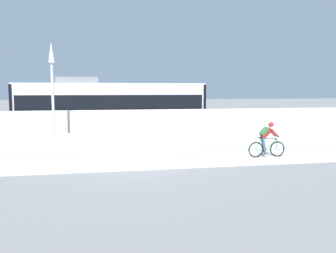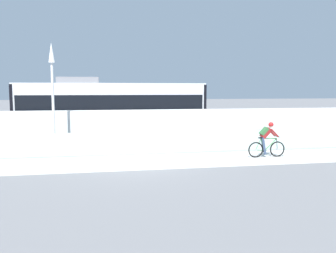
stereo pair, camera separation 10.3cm
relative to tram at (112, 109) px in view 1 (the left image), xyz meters
The scene contains 9 objects.
ground_plane 7.15m from the tram, 83.27° to the right, with size 200.00×200.00×0.00m, color slate.
bike_path_deck 7.15m from the tram, 83.27° to the right, with size 32.00×3.20×0.01m, color beige.
glass_parapet 5.24m from the tram, 80.82° to the right, with size 32.00×0.05×1.09m, color silver.
concrete_barrier_wall 3.42m from the tram, 75.83° to the right, with size 32.00×0.36×2.02m, color silver.
tram_rail_near 2.18m from the tram, 41.60° to the right, with size 32.00×0.08×0.01m, color #595654.
tram_rail_far 2.18m from the tram, 41.60° to the left, with size 32.00×0.08×0.01m, color #595654.
tram is the anchor object (origin of this frame).
cyclist_on_bike 9.66m from the tram, 45.55° to the right, with size 1.77×0.58×1.61m.
lamp_post_antenna 5.65m from the tram, 120.84° to the right, with size 0.28×0.28×5.20m.
Camera 1 is at (-1.49, -14.78, 3.06)m, focal length 37.83 mm.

